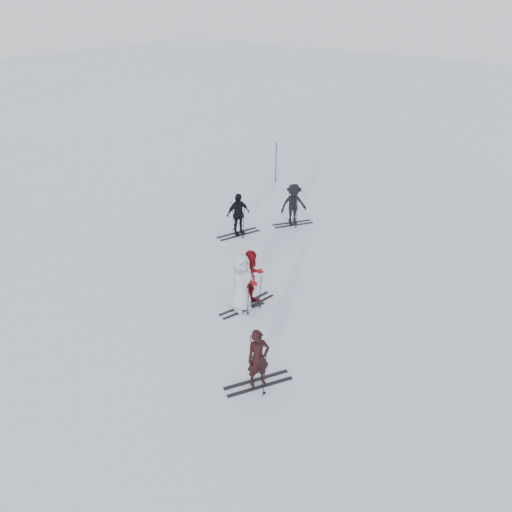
{
  "coord_description": "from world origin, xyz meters",
  "views": [
    {
      "loc": [
        8.67,
        -10.22,
        8.8
      ],
      "look_at": [
        0.0,
        1.0,
        1.0
      ],
      "focal_mm": 35.0,
      "sensor_mm": 36.0,
      "label": 1
    }
  ],
  "objects_px": {
    "skier_near_dark": "(258,359)",
    "skier_uphill_left": "(238,215)",
    "skier_red": "(252,278)",
    "skier_grey": "(241,283)",
    "skier_uphill_far": "(294,205)",
    "piste_marker": "(276,163)"
  },
  "relations": [
    {
      "from": "skier_uphill_left",
      "to": "skier_red",
      "type": "bearing_deg",
      "value": -114.7
    },
    {
      "from": "skier_uphill_left",
      "to": "skier_uphill_far",
      "type": "xyz_separation_m",
      "value": [
        1.18,
        2.11,
        0.01
      ]
    },
    {
      "from": "skier_uphill_left",
      "to": "skier_grey",
      "type": "bearing_deg",
      "value": -118.62
    },
    {
      "from": "skier_uphill_far",
      "to": "piste_marker",
      "type": "height_order",
      "value": "piste_marker"
    },
    {
      "from": "skier_red",
      "to": "piste_marker",
      "type": "distance_m",
      "value": 10.83
    },
    {
      "from": "skier_grey",
      "to": "skier_uphill_far",
      "type": "xyz_separation_m",
      "value": [
        -2.21,
        6.06,
        -0.07
      ]
    },
    {
      "from": "skier_near_dark",
      "to": "skier_red",
      "type": "distance_m",
      "value": 3.57
    },
    {
      "from": "skier_near_dark",
      "to": "skier_uphill_far",
      "type": "bearing_deg",
      "value": 58.79
    },
    {
      "from": "skier_near_dark",
      "to": "skier_uphill_far",
      "type": "xyz_separation_m",
      "value": [
        -4.57,
        8.32,
        0.07
      ]
    },
    {
      "from": "skier_near_dark",
      "to": "skier_uphill_far",
      "type": "distance_m",
      "value": 9.5
    },
    {
      "from": "skier_red",
      "to": "skier_uphill_left",
      "type": "xyz_separation_m",
      "value": [
        -3.43,
        3.49,
        -0.06
      ]
    },
    {
      "from": "skier_near_dark",
      "to": "skier_uphill_left",
      "type": "height_order",
      "value": "skier_uphill_left"
    },
    {
      "from": "skier_near_dark",
      "to": "piste_marker",
      "type": "bearing_deg",
      "value": 64.02
    },
    {
      "from": "skier_red",
      "to": "skier_grey",
      "type": "distance_m",
      "value": 0.46
    },
    {
      "from": "skier_grey",
      "to": "skier_uphill_left",
      "type": "xyz_separation_m",
      "value": [
        -3.38,
        3.95,
        -0.08
      ]
    },
    {
      "from": "skier_uphill_left",
      "to": "skier_uphill_far",
      "type": "distance_m",
      "value": 2.42
    },
    {
      "from": "skier_uphill_far",
      "to": "skier_uphill_left",
      "type": "bearing_deg",
      "value": -174.57
    },
    {
      "from": "skier_red",
      "to": "skier_grey",
      "type": "bearing_deg",
      "value": -176.53
    },
    {
      "from": "skier_grey",
      "to": "skier_uphill_left",
      "type": "distance_m",
      "value": 5.2
    },
    {
      "from": "skier_red",
      "to": "skier_grey",
      "type": "xyz_separation_m",
      "value": [
        -0.05,
        -0.46,
        0.03
      ]
    },
    {
      "from": "skier_grey",
      "to": "piste_marker",
      "type": "distance_m",
      "value": 11.2
    },
    {
      "from": "skier_near_dark",
      "to": "skier_grey",
      "type": "bearing_deg",
      "value": 76.27
    }
  ]
}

